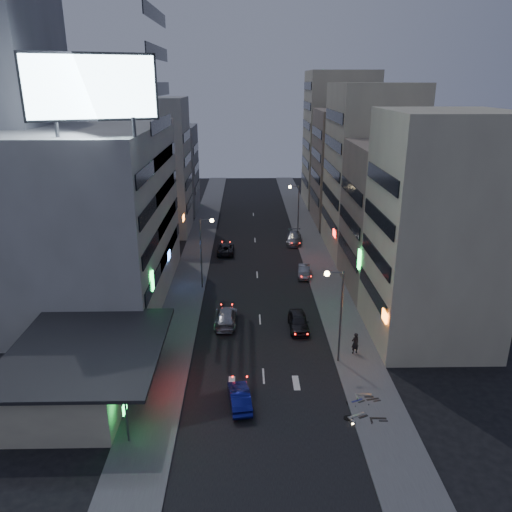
{
  "coord_description": "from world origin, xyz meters",
  "views": [
    {
      "loc": [
        -1.31,
        -30.18,
        22.11
      ],
      "look_at": [
        -0.33,
        16.86,
        5.62
      ],
      "focal_mm": 35.0,
      "sensor_mm": 36.0,
      "label": 1
    }
  ],
  "objects_px": {
    "parked_car_left": "(225,248)",
    "scooter_silver_b": "(372,387)",
    "parked_car_right_near": "(298,322)",
    "parked_car_right_mid": "(304,271)",
    "road_car_silver": "(226,317)",
    "scooter_black_b": "(379,392)",
    "road_car_blue": "(239,397)",
    "scooter_black_a": "(387,411)",
    "person": "(355,343)",
    "scooter_blue": "(362,392)",
    "parked_car_right_far": "(294,238)",
    "scooter_silver_a": "(364,405)"
  },
  "relations": [
    {
      "from": "road_car_silver",
      "to": "scooter_blue",
      "type": "distance_m",
      "value": 16.15
    },
    {
      "from": "parked_car_right_mid",
      "to": "parked_car_left",
      "type": "height_order",
      "value": "parked_car_left"
    },
    {
      "from": "parked_car_right_mid",
      "to": "road_car_silver",
      "type": "xyz_separation_m",
      "value": [
        -8.91,
        -12.29,
        0.1
      ]
    },
    {
      "from": "parked_car_right_mid",
      "to": "road_car_blue",
      "type": "bearing_deg",
      "value": -99.79
    },
    {
      "from": "parked_car_right_mid",
      "to": "scooter_black_b",
      "type": "bearing_deg",
      "value": -76.84
    },
    {
      "from": "parked_car_right_near",
      "to": "road_car_blue",
      "type": "height_order",
      "value": "parked_car_right_near"
    },
    {
      "from": "parked_car_right_near",
      "to": "parked_car_right_mid",
      "type": "bearing_deg",
      "value": 81.06
    },
    {
      "from": "road_car_blue",
      "to": "scooter_silver_a",
      "type": "bearing_deg",
      "value": 165.15
    },
    {
      "from": "scooter_blue",
      "to": "scooter_silver_b",
      "type": "relative_size",
      "value": 0.86
    },
    {
      "from": "parked_car_right_far",
      "to": "person",
      "type": "height_order",
      "value": "person"
    },
    {
      "from": "parked_car_right_far",
      "to": "road_car_silver",
      "type": "distance_m",
      "value": 26.87
    },
    {
      "from": "scooter_black_b",
      "to": "person",
      "type": "bearing_deg",
      "value": -8.26
    },
    {
      "from": "person",
      "to": "road_car_silver",
      "type": "bearing_deg",
      "value": -47.45
    },
    {
      "from": "scooter_black_a",
      "to": "scooter_black_b",
      "type": "xyz_separation_m",
      "value": [
        0.03,
        2.33,
        -0.02
      ]
    },
    {
      "from": "parked_car_left",
      "to": "road_car_blue",
      "type": "xyz_separation_m",
      "value": [
        2.26,
        -33.9,
        0.0
      ]
    },
    {
      "from": "scooter_silver_a",
      "to": "parked_car_right_mid",
      "type": "bearing_deg",
      "value": -21.86
    },
    {
      "from": "scooter_black_a",
      "to": "parked_car_left",
      "type": "bearing_deg",
      "value": 22.34
    },
    {
      "from": "parked_car_right_far",
      "to": "scooter_black_b",
      "type": "height_order",
      "value": "parked_car_right_far"
    },
    {
      "from": "parked_car_right_far",
      "to": "road_car_silver",
      "type": "xyz_separation_m",
      "value": [
        -8.91,
        -25.35,
        -0.02
      ]
    },
    {
      "from": "scooter_black_a",
      "to": "scooter_silver_a",
      "type": "bearing_deg",
      "value": 68.85
    },
    {
      "from": "parked_car_right_far",
      "to": "scooter_silver_a",
      "type": "distance_m",
      "value": 39.34
    },
    {
      "from": "road_car_blue",
      "to": "scooter_blue",
      "type": "xyz_separation_m",
      "value": [
        8.97,
        0.5,
        -0.06
      ]
    },
    {
      "from": "parked_car_left",
      "to": "scooter_black_b",
      "type": "height_order",
      "value": "parked_car_left"
    },
    {
      "from": "parked_car_right_near",
      "to": "scooter_silver_a",
      "type": "xyz_separation_m",
      "value": [
        3.3,
        -12.82,
        -0.03
      ]
    },
    {
      "from": "scooter_blue",
      "to": "parked_car_right_mid",
      "type": "bearing_deg",
      "value": -21.49
    },
    {
      "from": "person",
      "to": "scooter_black_a",
      "type": "xyz_separation_m",
      "value": [
        0.41,
        -8.72,
        -0.43
      ]
    },
    {
      "from": "parked_car_right_far",
      "to": "scooter_blue",
      "type": "xyz_separation_m",
      "value": [
        1.51,
        -37.69,
        -0.15
      ]
    },
    {
      "from": "person",
      "to": "scooter_blue",
      "type": "distance_m",
      "value": 6.5
    },
    {
      "from": "parked_car_right_near",
      "to": "parked_car_right_mid",
      "type": "xyz_separation_m",
      "value": [
        2.04,
        13.45,
        -0.11
      ]
    },
    {
      "from": "parked_car_left",
      "to": "scooter_blue",
      "type": "relative_size",
      "value": 3.02
    },
    {
      "from": "parked_car_right_near",
      "to": "scooter_blue",
      "type": "distance_m",
      "value": 11.74
    },
    {
      "from": "scooter_silver_a",
      "to": "scooter_black_b",
      "type": "relative_size",
      "value": 1.2
    },
    {
      "from": "person",
      "to": "parked_car_left",
      "type": "bearing_deg",
      "value": -85.63
    },
    {
      "from": "road_car_blue",
      "to": "scooter_black_a",
      "type": "distance_m",
      "value": 10.35
    },
    {
      "from": "parked_car_left",
      "to": "scooter_silver_a",
      "type": "bearing_deg",
      "value": 106.85
    },
    {
      "from": "parked_car_right_far",
      "to": "road_car_silver",
      "type": "relative_size",
      "value": 1.03
    },
    {
      "from": "scooter_blue",
      "to": "scooter_silver_b",
      "type": "height_order",
      "value": "scooter_silver_b"
    },
    {
      "from": "scooter_black_a",
      "to": "parked_car_right_mid",
      "type": "bearing_deg",
      "value": 8.89
    },
    {
      "from": "parked_car_right_mid",
      "to": "parked_car_left",
      "type": "bearing_deg",
      "value": 144.72
    },
    {
      "from": "scooter_silver_a",
      "to": "scooter_blue",
      "type": "xyz_separation_m",
      "value": [
        0.24,
        1.63,
        -0.11
      ]
    },
    {
      "from": "parked_car_right_far",
      "to": "parked_car_right_mid",
      "type": "bearing_deg",
      "value": -84.48
    },
    {
      "from": "parked_car_right_mid",
      "to": "scooter_blue",
      "type": "xyz_separation_m",
      "value": [
        1.51,
        -24.64,
        -0.03
      ]
    },
    {
      "from": "parked_car_left",
      "to": "parked_car_right_far",
      "type": "height_order",
      "value": "parked_car_right_far"
    },
    {
      "from": "scooter_black_a",
      "to": "scooter_silver_b",
      "type": "xyz_separation_m",
      "value": [
        -0.33,
        2.82,
        0.05
      ]
    },
    {
      "from": "parked_car_right_near",
      "to": "scooter_black_b",
      "type": "bearing_deg",
      "value": -67.04
    },
    {
      "from": "parked_car_left",
      "to": "parked_car_right_far",
      "type": "distance_m",
      "value": 10.63
    },
    {
      "from": "road_car_silver",
      "to": "scooter_silver_a",
      "type": "height_order",
      "value": "road_car_silver"
    },
    {
      "from": "road_car_silver",
      "to": "person",
      "type": "bearing_deg",
      "value": 153.97
    },
    {
      "from": "parked_car_left",
      "to": "scooter_silver_b",
      "type": "relative_size",
      "value": 2.59
    },
    {
      "from": "road_car_blue",
      "to": "parked_car_right_near",
      "type": "bearing_deg",
      "value": -122.38
    }
  ]
}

